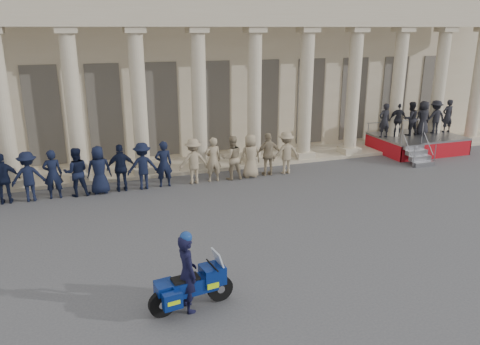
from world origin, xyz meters
name	(u,v)px	position (x,y,z in m)	size (l,w,h in m)	color
ground	(227,249)	(0.00, 0.00, 0.00)	(90.00, 90.00, 0.00)	#434346
building	(145,60)	(0.00, 14.74, 4.52)	(40.00, 12.50, 9.00)	#BCAC8D
officer_rank	(95,170)	(-3.37, 6.30, 0.95)	(17.49, 0.72, 1.91)	black
reviewing_stand	(419,124)	(12.94, 7.62, 1.45)	(4.64, 4.09, 2.62)	gray
motorcycle	(192,286)	(-1.67, -2.63, 0.57)	(2.06, 0.92, 1.32)	black
rider	(187,272)	(-1.78, -2.64, 0.96)	(0.54, 0.73, 1.95)	black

